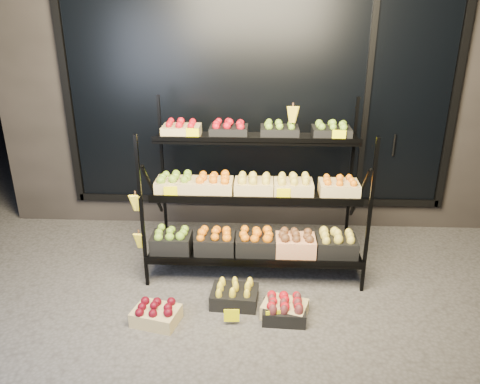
# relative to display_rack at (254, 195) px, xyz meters

# --- Properties ---
(ground) EXTENTS (24.00, 24.00, 0.00)m
(ground) POSITION_rel_display_rack_xyz_m (0.02, -0.60, -0.79)
(ground) COLOR #514F4C
(ground) RESTS_ON ground
(building) EXTENTS (6.00, 2.08, 3.50)m
(building) POSITION_rel_display_rack_xyz_m (0.02, 1.99, 0.96)
(building) COLOR #2D2826
(building) RESTS_ON ground
(display_rack) EXTENTS (2.18, 1.02, 1.74)m
(display_rack) POSITION_rel_display_rack_xyz_m (0.00, 0.00, 0.00)
(display_rack) COLOR black
(display_rack) RESTS_ON ground
(tag_floor_a) EXTENTS (0.13, 0.01, 0.12)m
(tag_floor_a) POSITION_rel_display_rack_xyz_m (-0.16, -1.00, -0.73)
(tag_floor_a) COLOR #FFFA00
(tag_floor_a) RESTS_ON ground
(tag_floor_b) EXTENTS (0.13, 0.01, 0.12)m
(tag_floor_b) POSITION_rel_display_rack_xyz_m (0.19, -1.00, -0.73)
(tag_floor_b) COLOR #FFFA00
(tag_floor_b) RESTS_ON ground
(floor_crate_left) EXTENTS (0.43, 0.36, 0.19)m
(floor_crate_left) POSITION_rel_display_rack_xyz_m (-0.80, -0.99, -0.70)
(floor_crate_left) COLOR #D7BF7C
(floor_crate_left) RESTS_ON ground
(floor_crate_midleft) EXTENTS (0.44, 0.33, 0.21)m
(floor_crate_midleft) POSITION_rel_display_rack_xyz_m (-0.15, -0.68, -0.69)
(floor_crate_midleft) COLOR black
(floor_crate_midleft) RESTS_ON ground
(floor_crate_midright) EXTENTS (0.44, 0.37, 0.19)m
(floor_crate_midright) POSITION_rel_display_rack_xyz_m (0.30, -0.84, -0.70)
(floor_crate_midright) COLOR #D7BF7C
(floor_crate_midright) RESTS_ON ground
(floor_crate_right) EXTENTS (0.38, 0.29, 0.19)m
(floor_crate_right) POSITION_rel_display_rack_xyz_m (0.29, -0.89, -0.70)
(floor_crate_right) COLOR black
(floor_crate_right) RESTS_ON ground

